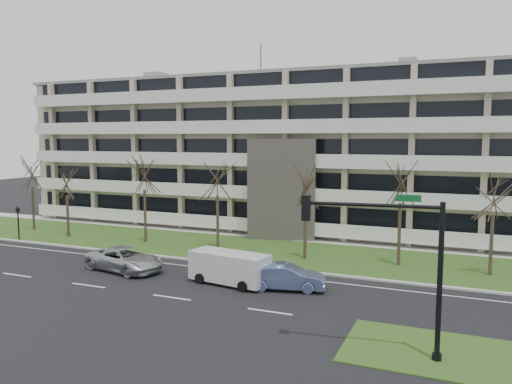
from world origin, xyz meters
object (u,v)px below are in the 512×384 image
at_px(silver_pickup, 125,259).
at_px(white_van, 230,265).
at_px(traffic_signal, 391,253).
at_px(pedestrian_signal, 18,219).
at_px(blue_sedan, 286,277).

relative_size(silver_pickup, white_van, 1.09).
bearing_deg(traffic_signal, white_van, 140.86).
bearing_deg(traffic_signal, pedestrian_signal, 154.71).
bearing_deg(white_van, pedestrian_signal, 177.47).
xyz_separation_m(blue_sedan, traffic_signal, (6.98, -6.98, 3.62)).
xyz_separation_m(blue_sedan, pedestrian_signal, (-26.62, 4.33, 1.20)).
distance_m(silver_pickup, traffic_signal, 20.12).
distance_m(white_van, pedestrian_signal, 23.50).
xyz_separation_m(silver_pickup, blue_sedan, (11.63, 0.23, -0.04)).
bearing_deg(pedestrian_signal, silver_pickup, -2.40).
bearing_deg(silver_pickup, white_van, -78.96).
xyz_separation_m(silver_pickup, traffic_signal, (18.61, -6.76, 3.58)).
distance_m(white_van, traffic_signal, 12.93).
xyz_separation_m(white_van, traffic_signal, (10.57, -6.72, 3.21)).
height_order(silver_pickup, blue_sedan, silver_pickup).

